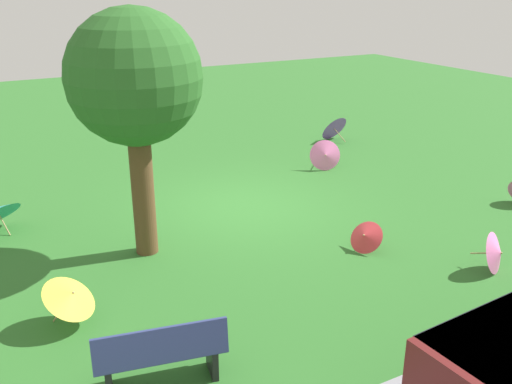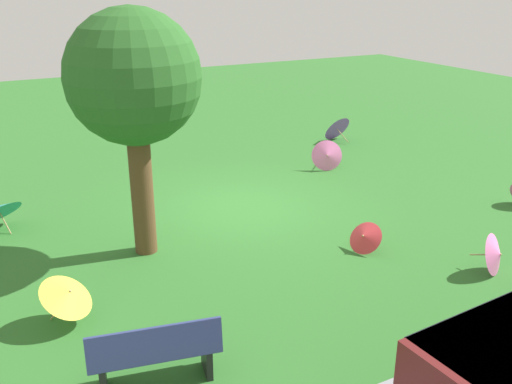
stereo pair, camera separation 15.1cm
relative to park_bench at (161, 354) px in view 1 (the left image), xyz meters
The scene contains 8 objects.
ground 5.84m from the park_bench, 126.17° to the right, with size 40.00×40.00×0.00m, color #2D6B28.
park_bench is the anchor object (origin of this frame).
shade_tree 4.61m from the park_bench, 104.80° to the right, with size 2.29×2.29×4.34m.
parasol_purple_0 11.86m from the park_bench, 135.31° to the right, with size 0.98×0.96×0.85m.
parasol_pink_0 8.91m from the park_bench, 137.41° to the right, with size 0.88×0.81×0.80m.
parasol_pink_1 5.98m from the park_bench, behind, with size 0.80×0.71×0.73m.
parasol_red_0 4.87m from the park_bench, 158.49° to the right, with size 0.66×0.76×0.57m.
parasol_yellow_0 1.96m from the park_bench, 68.77° to the right, with size 1.08×1.08×0.80m.
Camera 1 is at (5.08, 10.23, 4.71)m, focal length 39.39 mm.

